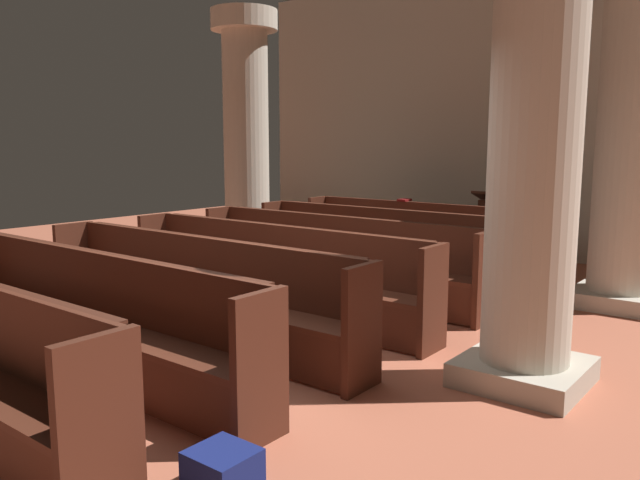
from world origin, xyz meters
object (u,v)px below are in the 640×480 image
object	(u,v)px
pillar_aisle_rear	(536,118)
lectern	(490,233)
pew_row_5	(86,312)
hymn_book	(404,200)
pillar_aisle_side	(632,126)
pew_row_0	(423,235)
pew_row_4	(192,288)
pew_row_3	(272,269)
pillar_far_side	(246,132)
kneeler_box_navy	(223,469)
pew_row_2	(333,255)
pew_row_1	(383,244)

from	to	relation	value
pillar_aisle_rear	lectern	bearing A→B (deg)	116.30
pew_row_5	hymn_book	xyz separation A→B (m)	(-0.42, 5.46, 0.46)
pillar_aisle_side	lectern	bearing A→B (deg)	145.34
pew_row_0	pew_row_4	size ratio (longest dim) A/B	1.00
lectern	hymn_book	xyz separation A→B (m)	(-1.00, -0.80, 0.50)
pillar_aisle_rear	hymn_book	size ratio (longest dim) A/B	18.32
pew_row_3	lectern	size ratio (longest dim) A/B	3.51
pew_row_3	pillar_far_side	bearing A→B (deg)	138.57
pew_row_4	lectern	world-z (taller)	lectern
pillar_far_side	pillar_aisle_rear	size ratio (longest dim) A/B	1.00
kneeler_box_navy	pew_row_4	bearing A→B (deg)	142.68
pew_row_3	kneeler_box_navy	bearing A→B (deg)	-52.02
pew_row_3	hymn_book	bearing A→B (deg)	97.09
pew_row_5	pew_row_2	bearing A→B (deg)	90.00
pew_row_1	hymn_book	xyz separation A→B (m)	(-0.42, 1.23, 0.46)
pillar_aisle_side	pew_row_4	bearing A→B (deg)	-126.46
kneeler_box_navy	pillar_aisle_rear	bearing A→B (deg)	73.59
pew_row_0	pillar_far_side	bearing A→B (deg)	-163.56
pew_row_1	pew_row_2	distance (m)	1.06
lectern	hymn_book	size ratio (longest dim) A/B	5.28
lectern	kneeler_box_navy	bearing A→B (deg)	-77.84
pew_row_5	pew_row_1	bearing A→B (deg)	90.00
pew_row_3	pillar_far_side	size ratio (longest dim) A/B	1.01
pew_row_4	hymn_book	xyz separation A→B (m)	(-0.42, 4.40, 0.46)
pew_row_2	hymn_book	distance (m)	2.37
pillar_far_side	lectern	bearing A→B (deg)	28.44
pew_row_4	pew_row_5	bearing A→B (deg)	-90.00
lectern	kneeler_box_navy	xyz separation A→B (m)	(1.45, -6.75, -0.35)
pew_row_5	hymn_book	bearing A→B (deg)	94.36
pillar_aisle_rear	kneeler_box_navy	world-z (taller)	pillar_aisle_rear
pillar_aisle_rear	lectern	world-z (taller)	pillar_aisle_rear
pillar_aisle_side	kneeler_box_navy	world-z (taller)	pillar_aisle_side
pew_row_3	pillar_aisle_side	size ratio (longest dim) A/B	1.01
pew_row_0	pillar_far_side	world-z (taller)	pillar_far_side
pew_row_0	pillar_aisle_rear	xyz separation A→B (m)	(2.74, -3.39, 1.46)
hymn_book	kneeler_box_navy	world-z (taller)	hymn_book
pew_row_1	pillar_aisle_rear	size ratio (longest dim) A/B	1.01
pew_row_2	lectern	xyz separation A→B (m)	(0.58, 3.09, -0.04)
pew_row_2	pew_row_3	xyz separation A→B (m)	(0.00, -1.06, 0.00)
pew_row_4	kneeler_box_navy	xyz separation A→B (m)	(2.04, -1.55, -0.39)
pew_row_1	lectern	size ratio (longest dim) A/B	3.51
pew_row_0	kneeler_box_navy	xyz separation A→B (m)	(2.04, -5.77, -0.39)
pew_row_2	hymn_book	bearing A→B (deg)	100.29
pew_row_0	pew_row_4	world-z (taller)	same
pew_row_2	pillar_far_side	size ratio (longest dim) A/B	1.01
kneeler_box_navy	pew_row_1	bearing A→B (deg)	113.34
pew_row_0	pew_row_1	size ratio (longest dim) A/B	1.00
pew_row_2	pillar_far_side	distance (m)	3.33
pew_row_3	pillar_aisle_side	xyz separation A→B (m)	(2.74, 2.65, 1.46)
pew_row_0	pew_row_1	xyz separation A→B (m)	(0.00, -1.06, 0.00)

